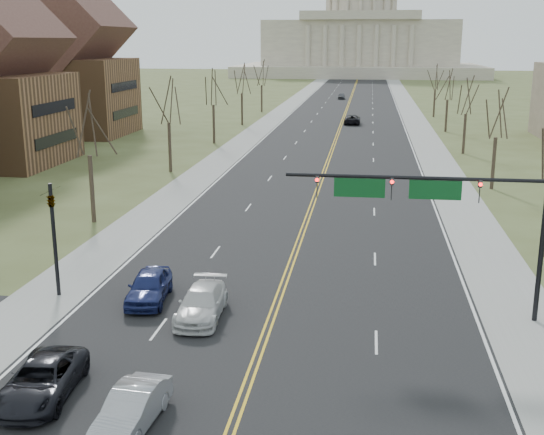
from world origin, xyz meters
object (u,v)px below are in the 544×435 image
(signal_mast, at_px, (433,200))
(car_sb_outer_lead, at_px, (42,380))
(car_sb_outer_second, at_px, (149,286))
(signal_left, at_px, (53,227))
(car_far_sb, at_px, (341,96))
(car_far_nb, at_px, (352,119))
(car_sb_inner_second, at_px, (202,303))
(car_sb_inner_lead, at_px, (132,408))

(signal_mast, height_order, car_sb_outer_lead, signal_mast)
(car_sb_outer_second, bearing_deg, signal_left, 172.48)
(car_sb_outer_second, height_order, car_far_sb, car_sb_outer_second)
(car_far_sb, bearing_deg, car_sb_outer_lead, -93.58)
(car_far_nb, distance_m, car_far_sb, 47.83)
(signal_mast, xyz_separation_m, car_far_sb, (-9.48, 125.82, -5.09))
(car_sb_inner_second, height_order, car_far_nb, car_far_nb)
(signal_left, height_order, car_sb_inner_second, signal_left)
(car_sb_inner_lead, xyz_separation_m, car_far_nb, (5.11, 89.71, 0.05))
(car_sb_inner_lead, bearing_deg, car_far_sb, 93.76)
(car_sb_outer_lead, height_order, car_sb_outer_second, car_sb_outer_second)
(car_sb_inner_lead, bearing_deg, signal_mast, 51.14)
(signal_mast, xyz_separation_m, car_far_nb, (-5.75, 78.14, -5.01))
(signal_mast, distance_m, signal_left, 19.06)
(car_far_nb, bearing_deg, car_sb_outer_second, 84.29)
(car_sb_inner_lead, height_order, car_sb_outer_second, car_sb_outer_second)
(signal_left, bearing_deg, car_sb_outer_second, -1.39)
(car_sb_outer_lead, xyz_separation_m, car_sb_inner_second, (4.10, 8.26, 0.02))
(signal_left, distance_m, car_sb_outer_second, 5.77)
(car_sb_inner_second, xyz_separation_m, car_far_nb, (5.03, 79.98, 0.02))
(signal_mast, relative_size, car_far_sb, 3.12)
(car_sb_inner_second, distance_m, car_far_sb, 127.67)
(car_sb_outer_second, relative_size, car_far_sb, 1.20)
(car_sb_outer_second, bearing_deg, car_sb_outer_lead, -101.39)
(signal_left, bearing_deg, car_far_sb, 85.70)
(car_sb_inner_second, xyz_separation_m, car_far_sb, (1.30, 127.66, -0.06))
(signal_left, xyz_separation_m, car_sb_outer_lead, (4.06, -10.10, -3.00))
(signal_left, relative_size, car_far_nb, 1.12)
(car_sb_inner_second, xyz_separation_m, car_sb_outer_second, (-3.18, 1.72, 0.07))
(signal_mast, distance_m, car_sb_inner_second, 12.04)
(signal_left, distance_m, car_far_nb, 79.30)
(signal_mast, height_order, car_sb_outer_second, signal_mast)
(car_sb_inner_second, height_order, car_sb_outer_second, car_sb_outer_second)
(car_sb_outer_lead, relative_size, car_sb_inner_second, 1.01)
(car_far_nb, bearing_deg, car_sb_inner_second, 86.68)
(car_sb_outer_lead, bearing_deg, signal_mast, 29.01)
(signal_left, xyz_separation_m, car_sb_inner_lead, (8.08, -11.57, -3.01))
(signal_mast, bearing_deg, car_sb_outer_lead, -145.83)
(signal_left, xyz_separation_m, car_far_sb, (9.46, 125.82, -3.04))
(car_sb_inner_second, bearing_deg, car_far_nb, 84.06)
(signal_mast, height_order, car_sb_inner_lead, signal_mast)
(car_sb_outer_lead, height_order, car_far_nb, car_far_nb)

